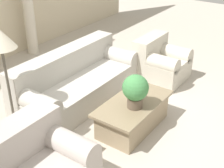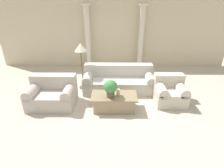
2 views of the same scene
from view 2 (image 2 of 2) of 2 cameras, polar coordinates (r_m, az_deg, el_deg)
ground_plane at (r=5.20m, az=0.05°, el=-5.96°), size 16.00×16.00×0.00m
wall_back at (r=7.79m, az=0.36°, el=17.27°), size 10.00×0.06×3.20m
sofa_long at (r=5.79m, az=2.13°, el=1.19°), size 2.26×0.91×0.82m
loveseat at (r=5.23m, az=-18.82°, el=-2.92°), size 1.28×0.91×0.82m
coffee_table at (r=4.80m, az=0.68°, el=-5.85°), size 1.23×0.64×0.43m
potted_plant at (r=4.50m, az=-0.50°, el=-1.14°), size 0.36×0.36×0.48m
pillar_candle at (r=4.66m, az=2.10°, el=-2.69°), size 0.09×0.09×0.18m
floor_lamp at (r=5.66m, az=-10.17°, el=10.70°), size 0.39×0.39×1.54m
column_left at (r=7.62m, az=-7.92°, el=14.82°), size 0.33×0.33×2.61m
column_right at (r=7.62m, az=9.47°, el=14.72°), size 0.33×0.33×2.61m
armchair at (r=5.35m, az=18.30°, el=-2.24°), size 0.85×0.83×0.79m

